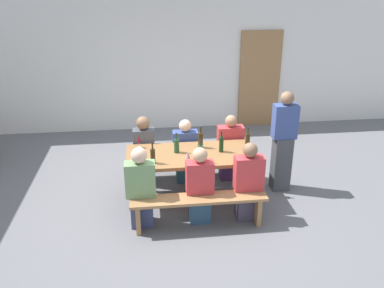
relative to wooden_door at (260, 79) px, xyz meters
name	(u,v)px	position (x,y,z in m)	size (l,w,h in m)	color
ground_plane	(192,198)	(-1.88, -3.12, -1.05)	(24.00, 24.00, 0.00)	slate
back_wall	(173,55)	(-1.88, 0.14, 0.55)	(14.00, 0.20, 3.20)	white
wooden_door	(260,79)	(0.00, 0.00, 0.00)	(0.90, 0.06, 2.10)	#9E7247
tasting_table	(192,158)	(-1.88, -3.12, -0.38)	(1.91, 0.90, 0.75)	olive
bench_near	(199,204)	(-1.88, -3.87, -0.70)	(1.81, 0.30, 0.45)	#9E7247
bench_far	(187,157)	(-1.88, -2.37, -0.70)	(1.81, 0.30, 0.45)	#9E7247
wine_bottle_0	(221,144)	(-1.44, -3.11, -0.18)	(0.07, 0.07, 0.32)	#143319
wine_bottle_1	(153,156)	(-2.45, -3.38, -0.19)	(0.07, 0.07, 0.31)	#332814
wine_bottle_2	(200,154)	(-1.80, -3.43, -0.17)	(0.07, 0.07, 0.33)	#234C2D
wine_bottle_3	(200,140)	(-1.72, -2.91, -0.18)	(0.08, 0.08, 0.33)	#332814
wine_bottle_4	(247,141)	(-1.04, -3.04, -0.17)	(0.07, 0.07, 0.34)	#332814
wine_bottle_5	(177,145)	(-2.09, -3.05, -0.19)	(0.08, 0.08, 0.30)	#234C2D
wine_glass_0	(188,155)	(-1.98, -3.43, -0.19)	(0.08, 0.08, 0.16)	silver
wine_glass_1	(139,139)	(-2.64, -2.81, -0.17)	(0.07, 0.07, 0.19)	silver
seated_guest_near_0	(141,189)	(-2.63, -3.72, -0.51)	(0.39, 0.24, 1.14)	#38406A
seated_guest_near_1	(200,187)	(-1.85, -3.72, -0.53)	(0.37, 0.24, 1.09)	navy
seated_guest_near_2	(248,183)	(-1.18, -3.72, -0.52)	(0.39, 0.24, 1.13)	#453E53
seated_guest_far_0	(144,152)	(-2.57, -2.52, -0.50)	(0.33, 0.24, 1.14)	#2D515A
seated_guest_far_1	(185,153)	(-1.91, -2.52, -0.55)	(0.40, 0.24, 1.06)	#2C576A
seated_guest_far_2	(230,150)	(-1.18, -2.52, -0.53)	(0.42, 0.24, 1.11)	#4A2C57
standing_host	(283,143)	(-0.46, -2.97, -0.28)	(0.36, 0.24, 1.59)	#43464B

